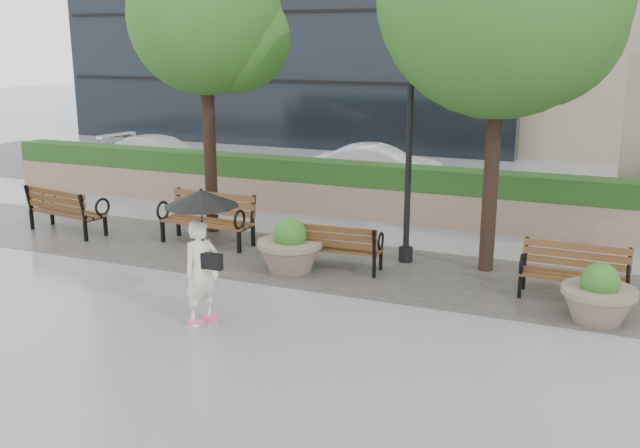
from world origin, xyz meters
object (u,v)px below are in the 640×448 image
at_px(bench_1, 208,230).
at_px(lamppost, 408,169).
at_px(bench_0, 67,220).
at_px(planter_left, 290,251).
at_px(planter_right, 598,299).
at_px(pedestrian, 202,244).
at_px(bench_2, 336,256).
at_px(bench_3, 573,285).
at_px(car_right, 379,166).
at_px(car_left, 161,156).

distance_m(bench_1, lamppost, 4.59).
height_order(bench_0, planter_left, bench_0).
xyz_separation_m(planter_right, pedestrian, (-5.64, -2.42, 0.91)).
relative_size(bench_2, planter_right, 1.54).
xyz_separation_m(bench_3, car_right, (-6.07, 7.97, 0.35)).
bearing_deg(planter_left, bench_3, 4.87).
relative_size(bench_2, planter_left, 1.42).
bearing_deg(bench_3, bench_2, -179.53).
bearing_deg(bench_0, planter_right, -174.94).
bearing_deg(lamppost, car_left, 148.84).
bearing_deg(bench_2, planter_left, 26.49).
distance_m(bench_1, planter_right, 8.06).
bearing_deg(car_left, bench_0, -152.92).
relative_size(planter_right, pedestrian, 0.54).
relative_size(bench_1, pedestrian, 0.99).
relative_size(bench_2, bench_3, 1.00).
bearing_deg(planter_left, bench_0, 174.40).
height_order(bench_3, car_right, car_right).
xyz_separation_m(planter_left, lamppost, (1.86, 1.45, 1.47)).
xyz_separation_m(bench_0, planter_left, (5.89, -0.58, 0.09)).
bearing_deg(pedestrian, planter_left, 21.77).
bearing_deg(car_right, car_left, 90.67).
relative_size(bench_3, pedestrian, 0.84).
distance_m(planter_left, car_right, 8.46).
bearing_deg(bench_1, lamppost, 8.26).
height_order(planter_left, lamppost, lamppost).
distance_m(lamppost, car_right, 7.62).
bearing_deg(car_left, bench_2, -119.53).
height_order(planter_right, car_right, car_right).
bearing_deg(bench_1, bench_0, -170.42).
xyz_separation_m(planter_left, car_right, (-1.00, 8.40, 0.22)).
xyz_separation_m(planter_right, car_left, (-13.68, 7.94, 0.26)).
distance_m(bench_3, car_right, 10.02).
relative_size(bench_0, planter_right, 1.81).
bearing_deg(pedestrian, bench_3, -33.33).
xyz_separation_m(bench_2, planter_right, (4.73, -0.85, 0.10)).
bearing_deg(planter_right, pedestrian, -156.78).
bearing_deg(bench_0, car_left, -61.69).
bearing_deg(pedestrian, car_right, 28.97).
bearing_deg(lamppost, bench_2, -137.00).
relative_size(planter_left, car_left, 0.28).
distance_m(bench_1, bench_2, 3.26).
bearing_deg(bench_1, bench_2, -7.71).
relative_size(bench_0, lamppost, 0.49).
xyz_separation_m(bench_2, car_right, (-1.77, 7.97, 0.36)).
height_order(planter_left, pedestrian, pedestrian).
bearing_deg(lamppost, planter_left, -142.02).
bearing_deg(bench_1, pedestrian, -56.67).
bearing_deg(car_right, bench_3, -149.02).
xyz_separation_m(bench_1, pedestrian, (2.30, -3.85, 0.96)).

